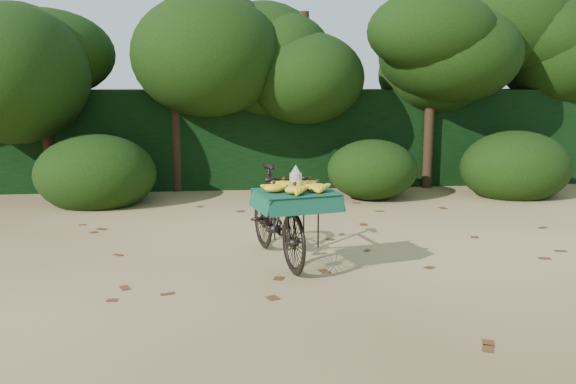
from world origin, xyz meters
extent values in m
plane|color=tan|center=(0.00, 0.00, 0.00)|extent=(80.00, 80.00, 0.00)
imported|color=black|center=(-0.41, 0.91, 0.52)|extent=(0.87, 1.81, 1.05)
cube|color=black|center=(-0.27, 0.32, 0.86)|extent=(0.47, 0.53, 0.03)
cube|color=#144D36|center=(-0.27, 0.32, 0.88)|extent=(0.88, 0.78, 0.01)
ellipsoid|color=olive|center=(-0.20, 0.34, 0.93)|extent=(0.10, 0.08, 0.11)
ellipsoid|color=olive|center=(-0.29, 0.38, 0.93)|extent=(0.10, 0.08, 0.11)
ellipsoid|color=olive|center=(-0.35, 0.30, 0.93)|extent=(0.10, 0.08, 0.11)
ellipsoid|color=olive|center=(-0.26, 0.26, 0.93)|extent=(0.10, 0.08, 0.11)
cylinder|color=#EAE5C6|center=(-0.28, 0.33, 0.98)|extent=(0.12, 0.12, 0.16)
cube|color=black|center=(0.00, 6.30, 0.90)|extent=(26.00, 1.80, 1.80)
camera|label=1|loc=(-0.99, -5.55, 1.95)|focal=38.00mm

